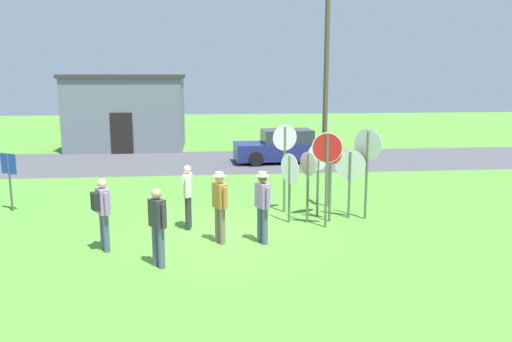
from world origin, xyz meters
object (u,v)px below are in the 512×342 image
object	(u,v)px
stop_sign_leaning_left	(350,172)
person_in_blue	(262,203)
stop_sign_center_cluster	(318,166)
stop_sign_rear_left	(290,176)
person_in_teal	(220,203)
stop_sign_leaning_right	(327,163)
parked_car_on_street	(283,147)
person_in_dark_shirt	(188,193)
stop_sign_nearest	(308,175)
person_with_sunhat	(158,223)
info_panel_leftmost	(9,172)
stop_sign_tallest	(367,157)
stop_sign_far_back	(329,158)
stop_sign_rear_right	(331,169)
utility_pole	(326,61)
stop_sign_low_front	(285,153)
person_holding_notes	(102,209)

from	to	relation	value
stop_sign_leaning_left	person_in_blue	bearing A→B (deg)	-144.38
stop_sign_center_cluster	stop_sign_rear_left	bearing A→B (deg)	-149.58
person_in_blue	person_in_teal	distance (m)	1.01
stop_sign_center_cluster	stop_sign_leaning_right	distance (m)	1.14
parked_car_on_street	person_in_dark_shirt	size ratio (longest dim) A/B	2.60
stop_sign_nearest	stop_sign_leaning_right	size ratio (longest dim) A/B	0.77
stop_sign_nearest	person_with_sunhat	world-z (taller)	stop_sign_nearest
info_panel_leftmost	person_in_dark_shirt	bearing A→B (deg)	-23.49
stop_sign_center_cluster	stop_sign_leaning_right	xyz separation A→B (m)	(-0.02, -1.11, 0.29)
stop_sign_tallest	stop_sign_leaning_right	size ratio (longest dim) A/B	1.00
stop_sign_leaning_left	person_in_dark_shirt	distance (m)	4.52
person_in_blue	info_panel_leftmost	world-z (taller)	person_in_blue
stop_sign_far_back	person_in_dark_shirt	size ratio (longest dim) A/B	1.32
stop_sign_center_cluster	stop_sign_rear_right	world-z (taller)	stop_sign_rear_right
stop_sign_far_back	stop_sign_nearest	bearing A→B (deg)	-120.67
stop_sign_center_cluster	person_in_teal	world-z (taller)	stop_sign_center_cluster
stop_sign_far_back	person_in_blue	size ratio (longest dim) A/B	1.28
parked_car_on_street	stop_sign_rear_right	bearing A→B (deg)	-91.14
info_panel_leftmost	stop_sign_tallest	bearing A→B (deg)	-10.34
stop_sign_center_cluster	parked_car_on_street	bearing A→B (deg)	87.40
utility_pole	info_panel_leftmost	world-z (taller)	utility_pole
stop_sign_leaning_right	person_in_blue	size ratio (longest dim) A/B	1.46
stop_sign_leaning_right	stop_sign_low_front	world-z (taller)	stop_sign_low_front
stop_sign_leaning_left	person_in_teal	xyz separation A→B (m)	(-3.68, -1.81, -0.35)
stop_sign_leaning_left	stop_sign_rear_left	bearing A→B (deg)	-171.50
utility_pole	stop_sign_rear_left	world-z (taller)	utility_pole
stop_sign_rear_left	person_holding_notes	xyz separation A→B (m)	(-4.60, -1.83, -0.32)
stop_sign_nearest	person_in_dark_shirt	bearing A→B (deg)	-175.70
parked_car_on_street	stop_sign_far_back	xyz separation A→B (m)	(0.14, -8.09, 0.82)
person_in_dark_shirt	person_in_blue	world-z (taller)	person_in_blue
utility_pole	stop_sign_center_cluster	xyz separation A→B (m)	(-2.69, -10.45, -3.17)
utility_pole	person_with_sunhat	distance (m)	15.96
stop_sign_rear_right	stop_sign_low_front	distance (m)	1.58
stop_sign_leaning_left	stop_sign_far_back	world-z (taller)	stop_sign_far_back
utility_pole	stop_sign_low_front	world-z (taller)	utility_pole
stop_sign_nearest	person_in_dark_shirt	world-z (taller)	stop_sign_nearest
stop_sign_rear_left	person_with_sunhat	distance (m)	4.42
utility_pole	stop_sign_far_back	distance (m)	10.16
utility_pole	person_holding_notes	distance (m)	15.63
stop_sign_center_cluster	person_in_teal	size ratio (longest dim) A/B	1.23
stop_sign_nearest	stop_sign_low_front	world-z (taller)	stop_sign_low_front
parked_car_on_street	stop_sign_nearest	bearing A→B (deg)	-94.84
stop_sign_leaning_left	stop_sign_low_front	world-z (taller)	stop_sign_low_front
stop_sign_rear_left	stop_sign_center_cluster	bearing A→B (deg)	30.42
parked_car_on_street	stop_sign_tallest	xyz separation A→B (m)	(0.87, -9.52, 1.08)
stop_sign_tallest	person_in_dark_shirt	xyz separation A→B (m)	(-4.90, -0.43, -0.81)
info_panel_leftmost	stop_sign_center_cluster	bearing A→B (deg)	-9.28
stop_sign_low_front	person_with_sunhat	bearing A→B (deg)	-129.21
stop_sign_tallest	stop_sign_low_front	bearing A→B (deg)	155.95
stop_sign_nearest	stop_sign_rear_right	world-z (taller)	stop_sign_rear_right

